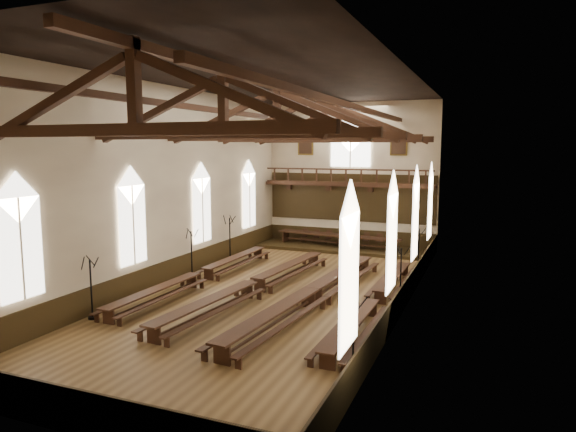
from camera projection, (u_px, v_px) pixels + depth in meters
name	position (u px, v px, depth m)	size (l,w,h in m)	color
ground	(278.00, 294.00, 24.41)	(26.00, 26.00, 0.00)	brown
room_walls	(277.00, 157.00, 23.56)	(26.00, 26.00, 26.00)	beige
wainscot_band	(277.00, 281.00, 24.33)	(12.00, 26.00, 1.20)	#33240F
side_windows	(277.00, 216.00, 23.92)	(11.85, 19.80, 4.50)	white
end_window	(351.00, 143.00, 35.32)	(2.80, 0.12, 3.80)	white
minstrels_gallery	(349.00, 191.00, 35.54)	(11.80, 1.24, 3.70)	#381B11
portraits	(351.00, 145.00, 35.33)	(7.75, 0.09, 1.45)	brown
roof_trusses	(277.00, 119.00, 23.32)	(11.70, 25.70, 2.80)	#381B11
refectory_row_a	(200.00, 274.00, 26.16)	(1.52, 13.86, 0.69)	#381B11
refectory_row_b	(254.00, 284.00, 24.14)	(2.14, 14.46, 0.74)	#381B11
refectory_row_c	(313.00, 292.00, 22.59)	(2.23, 14.89, 0.79)	#381B11
refectory_row_d	(376.00, 299.00, 21.91)	(1.44, 13.61, 0.66)	#381B11
dais	(337.00, 248.00, 35.03)	(11.40, 3.14, 0.21)	#33240F
high_table	(338.00, 236.00, 34.92)	(8.82, 2.06, 0.82)	#381B11
high_chairs	(341.00, 237.00, 35.72)	(5.82, 0.42, 0.94)	#381B11
candelabrum_left_near	(92.00, 300.00, 20.72)	(0.74, 0.79, 2.60)	black
candelabrum_left_mid	(192.00, 262.00, 27.53)	(0.78, 0.78, 2.64)	black
candelabrum_left_far	(230.00, 247.00, 31.48)	(0.85, 0.80, 2.82)	black
candelabrum_right_near	(353.00, 349.00, 15.74)	(0.68, 0.76, 2.48)	black
candelabrum_right_mid	(400.00, 282.00, 23.54)	(0.74, 0.74, 2.50)	black
candelabrum_right_far	(418.00, 257.00, 28.94)	(0.74, 0.77, 2.55)	black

